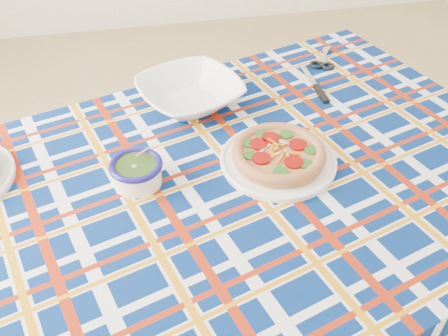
{
  "coord_description": "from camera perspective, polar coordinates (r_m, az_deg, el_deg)",
  "views": [
    {
      "loc": [
        -0.43,
        -1.35,
        1.54
      ],
      "look_at": [
        -0.26,
        -0.48,
        0.77
      ],
      "focal_mm": 40.0,
      "sensor_mm": 36.0,
      "label": 1
    }
  ],
  "objects": [
    {
      "name": "kitchen_scissors",
      "position": [
        1.7,
        11.43,
        12.55
      ],
      "size": [
        0.16,
        0.2,
        0.01
      ],
      "primitive_type": null,
      "rotation": [
        0.0,
        0.0,
        1.1
      ],
      "color": "silver",
      "rests_on": "tablecloth"
    },
    {
      "name": "table_knife",
      "position": [
        1.58,
        9.7,
        10.35
      ],
      "size": [
        0.02,
        0.24,
        0.01
      ],
      "primitive_type": null,
      "rotation": [
        0.0,
        0.0,
        1.58
      ],
      "color": "silver",
      "rests_on": "tablecloth"
    },
    {
      "name": "floor",
      "position": [
        2.1,
        4.25,
        -6.57
      ],
      "size": [
        4.0,
        4.0,
        0.0
      ],
      "primitive_type": "plane",
      "color": "tan",
      "rests_on": "ground"
    },
    {
      "name": "serving_bowl",
      "position": [
        1.42,
        -3.9,
        8.52
      ],
      "size": [
        0.36,
        0.36,
        0.07
      ],
      "primitive_type": "imported",
      "rotation": [
        0.0,
        0.0,
        0.36
      ],
      "color": "white",
      "rests_on": "tablecloth"
    },
    {
      "name": "tablecloth",
      "position": [
        1.2,
        -0.67,
        -4.02
      ],
      "size": [
        1.84,
        1.46,
        0.1
      ],
      "primitive_type": null,
      "rotation": [
        0.0,
        0.0,
        0.3
      ],
      "color": "navy",
      "rests_on": "dining_table"
    },
    {
      "name": "pesto_bowl",
      "position": [
        1.17,
        -9.96,
        -0.26
      ],
      "size": [
        0.16,
        0.16,
        0.07
      ],
      "primitive_type": null,
      "rotation": [
        0.0,
        0.0,
        0.37
      ],
      "color": "#1D320D",
      "rests_on": "tablecloth"
    },
    {
      "name": "main_focaccia_plate",
      "position": [
        1.22,
        6.28,
        1.65
      ],
      "size": [
        0.33,
        0.33,
        0.06
      ],
      "primitive_type": null,
      "rotation": [
        0.0,
        0.0,
        0.13
      ],
      "color": "#AE6F3D",
      "rests_on": "tablecloth"
    },
    {
      "name": "dining_table",
      "position": [
        1.22,
        -0.66,
        -4.83
      ],
      "size": [
        1.8,
        1.42,
        0.74
      ],
      "rotation": [
        0.0,
        0.0,
        0.3
      ],
      "color": "brown",
      "rests_on": "floor"
    }
  ]
}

